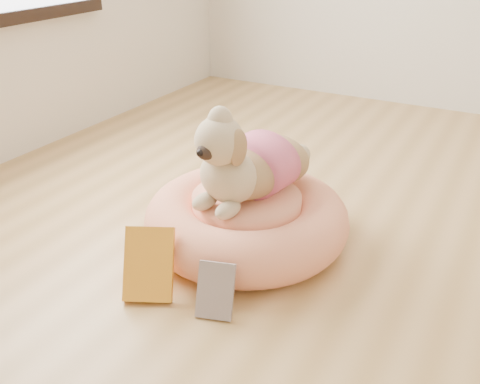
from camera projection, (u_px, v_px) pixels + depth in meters
The scene contains 5 objects.
floor at pixel (389, 327), 1.57m from camera, with size 4.50×4.50×0.00m, color #B5884B.
pet_bed at pixel (247, 219), 1.96m from camera, with size 0.74×0.74×0.19m.
dog at pixel (247, 147), 1.83m from camera, with size 0.35×0.50×0.37m, color olive, non-canonical shape.
book_yellow at pixel (149, 264), 1.67m from camera, with size 0.15×0.03×0.23m, color yellow.
book_white at pixel (216, 290), 1.59m from camera, with size 0.11×0.02×0.17m, color white.
Camera 1 is at (0.21, -1.28, 1.05)m, focal length 40.00 mm.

